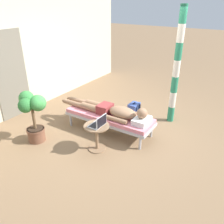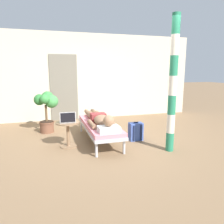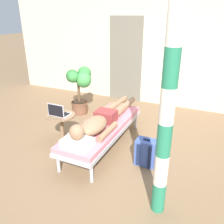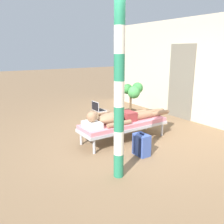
# 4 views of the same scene
# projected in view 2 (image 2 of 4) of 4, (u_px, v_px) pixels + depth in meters

# --- Properties ---
(ground_plane) EXTENTS (40.00, 40.00, 0.00)m
(ground_plane) POSITION_uv_depth(u_px,v_px,m) (107.00, 141.00, 4.78)
(ground_plane) COLOR #846647
(house_wall_back) EXTENTS (7.60, 0.20, 2.70)m
(house_wall_back) POSITION_uv_depth(u_px,v_px,m) (81.00, 77.00, 6.88)
(house_wall_back) COLOR beige
(house_wall_back) RESTS_ON ground
(house_door_panel) EXTENTS (0.84, 0.03, 2.04)m
(house_door_panel) POSITION_uv_depth(u_px,v_px,m) (64.00, 88.00, 6.68)
(house_door_panel) COLOR #6D6759
(house_door_panel) RESTS_ON ground
(lounge_chair) EXTENTS (0.63, 1.95, 0.42)m
(lounge_chair) POSITION_uv_depth(u_px,v_px,m) (99.00, 126.00, 4.74)
(lounge_chair) COLOR #B7B7BC
(lounge_chair) RESTS_ON ground
(person_reclining) EXTENTS (0.53, 2.17, 0.32)m
(person_reclining) POSITION_uv_depth(u_px,v_px,m) (100.00, 119.00, 4.63)
(person_reclining) COLOR white
(person_reclining) RESTS_ON lounge_chair
(side_table) EXTENTS (0.48, 0.48, 0.52)m
(side_table) POSITION_uv_depth(u_px,v_px,m) (68.00, 130.00, 4.38)
(side_table) COLOR #8C6B4C
(side_table) RESTS_ON ground
(laptop) EXTENTS (0.31, 0.24, 0.23)m
(laptop) POSITION_uv_depth(u_px,v_px,m) (68.00, 120.00, 4.29)
(laptop) COLOR silver
(laptop) RESTS_ON side_table
(backpack) EXTENTS (0.30, 0.26, 0.42)m
(backpack) POSITION_uv_depth(u_px,v_px,m) (136.00, 132.00, 4.83)
(backpack) COLOR #3F59A5
(backpack) RESTS_ON ground
(potted_plant) EXTENTS (0.59, 0.61, 1.03)m
(potted_plant) POSITION_uv_depth(u_px,v_px,m) (47.00, 107.00, 5.38)
(potted_plant) COLOR brown
(potted_plant) RESTS_ON ground
(porch_post) EXTENTS (0.15, 0.15, 2.55)m
(porch_post) POSITION_uv_depth(u_px,v_px,m) (173.00, 86.00, 3.99)
(porch_post) COLOR #267F59
(porch_post) RESTS_ON ground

